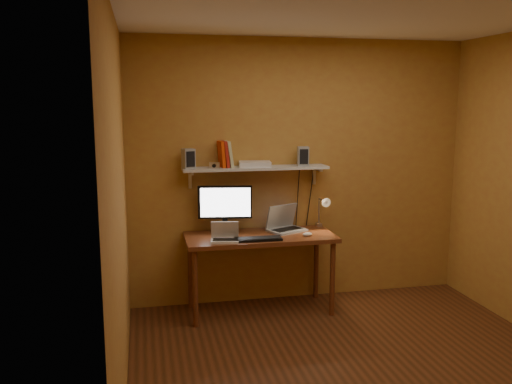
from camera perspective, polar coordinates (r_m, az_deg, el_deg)
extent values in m
cube|color=#5B2D17|center=(4.36, 10.72, -17.98)|extent=(3.40, 3.20, 0.02)
cube|color=silver|center=(3.92, 11.96, 18.38)|extent=(3.40, 3.20, 0.02)
cube|color=#AD8334|center=(5.43, 4.62, 2.18)|extent=(3.40, 0.02, 2.60)
cube|color=#AD8334|center=(3.62, -14.40, -1.80)|extent=(0.02, 3.20, 2.60)
cube|color=brown|center=(5.11, 0.43, -4.78)|extent=(1.40, 0.60, 0.04)
cylinder|color=brown|center=(4.90, -6.41, -10.07)|extent=(0.05, 0.05, 0.71)
cylinder|color=brown|center=(5.17, 8.04, -9.04)|extent=(0.05, 0.05, 0.71)
cylinder|color=brown|center=(5.35, -6.93, -8.37)|extent=(0.05, 0.05, 0.71)
cylinder|color=brown|center=(5.60, 6.35, -7.54)|extent=(0.05, 0.05, 0.71)
cube|color=silver|center=(5.17, -0.02, 2.54)|extent=(1.40, 0.25, 0.02)
cube|color=silver|center=(5.20, -6.97, 1.37)|extent=(0.03, 0.03, 0.18)
cube|color=silver|center=(5.45, 6.13, 1.76)|extent=(0.03, 0.03, 0.18)
cylinder|color=black|center=(5.17, -3.26, -4.29)|extent=(0.25, 0.25, 0.02)
cube|color=black|center=(5.16, -3.27, -3.42)|extent=(0.05, 0.05, 0.16)
cube|color=black|center=(5.11, -3.30, -1.07)|extent=(0.51, 0.11, 0.31)
cube|color=white|center=(5.10, -3.27, -1.11)|extent=(0.46, 0.08, 0.27)
cube|color=gray|center=(5.26, 3.28, -4.03)|extent=(0.41, 0.36, 0.02)
cube|color=black|center=(5.26, 3.28, -3.92)|extent=(0.32, 0.24, 0.00)
cube|color=gray|center=(5.30, 2.68, -2.54)|extent=(0.34, 0.22, 0.24)
cube|color=#121339|center=(5.30, 2.68, -2.54)|extent=(0.30, 0.18, 0.20)
cube|color=silver|center=(4.87, -3.31, -5.14)|extent=(0.27, 0.21, 0.02)
cube|color=black|center=(4.87, -3.31, -5.01)|extent=(0.22, 0.13, 0.00)
cube|color=silver|center=(4.90, -3.30, -3.96)|extent=(0.26, 0.12, 0.16)
cube|color=black|center=(4.90, -3.30, -3.96)|extent=(0.22, 0.09, 0.14)
cube|color=black|center=(4.92, 0.25, -4.97)|extent=(0.43, 0.15, 0.02)
ellipsoid|color=silver|center=(5.09, 5.44, -4.44)|extent=(0.11, 0.09, 0.03)
cube|color=silver|center=(5.50, 6.62, -3.69)|extent=(0.05, 0.06, 0.08)
cylinder|color=silver|center=(5.47, 6.65, -2.16)|extent=(0.02, 0.02, 0.28)
cylinder|color=silver|center=(5.37, 6.95, -0.86)|extent=(0.01, 0.16, 0.01)
cone|color=silver|center=(5.30, 7.23, -1.02)|extent=(0.09, 0.09, 0.09)
sphere|color=#FFE0A5|center=(5.28, 7.31, -1.05)|extent=(0.04, 0.04, 0.04)
cube|color=gray|center=(5.07, -7.13, 3.51)|extent=(0.13, 0.13, 0.18)
cube|color=gray|center=(5.28, 4.98, 3.79)|extent=(0.12, 0.12, 0.18)
cube|color=red|center=(5.13, -3.66, 3.99)|extent=(0.06, 0.17, 0.25)
cube|color=#A01D12|center=(5.13, -3.28, 4.00)|extent=(0.07, 0.17, 0.25)
cube|color=#BCBD90|center=(5.14, -2.89, 4.01)|extent=(0.08, 0.17, 0.25)
cube|color=silver|center=(5.05, -4.39, 2.81)|extent=(0.10, 0.06, 0.06)
cylinder|color=black|center=(5.03, -4.37, 2.78)|extent=(0.04, 0.03, 0.04)
cube|color=silver|center=(5.18, -0.12, 2.97)|extent=(0.32, 0.24, 0.05)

